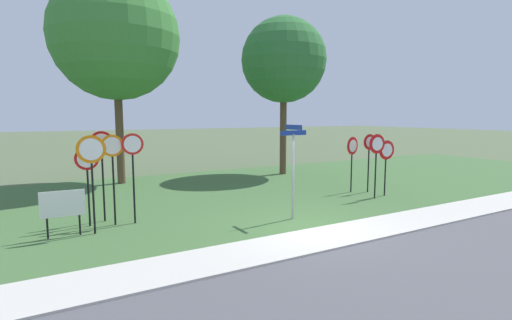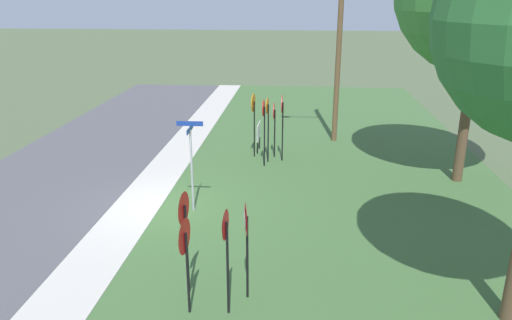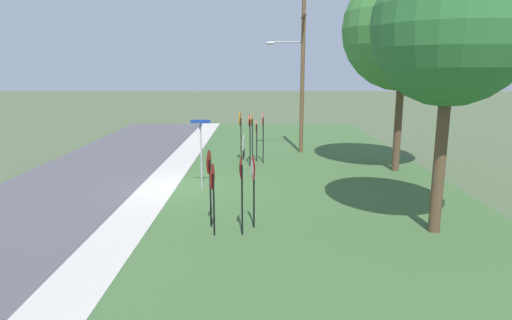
{
  "view_description": "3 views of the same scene",
  "coord_description": "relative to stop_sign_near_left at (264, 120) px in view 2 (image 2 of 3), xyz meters",
  "views": [
    {
      "loc": [
        -6.61,
        -8.4,
        3.26
      ],
      "look_at": [
        -0.39,
        2.52,
        1.78
      ],
      "focal_mm": 26.72,
      "sensor_mm": 36.0,
      "label": 1
    },
    {
      "loc": [
        14.2,
        4.4,
        6.65
      ],
      "look_at": [
        -0.23,
        3.1,
        1.67
      ],
      "focal_mm": 34.25,
      "sensor_mm": 36.0,
      "label": 2
    },
    {
      "loc": [
        17.99,
        3.47,
        5.05
      ],
      "look_at": [
        -1.04,
        3.39,
        1.04
      ],
      "focal_mm": 30.77,
      "sensor_mm": 36.0,
      "label": 3
    }
  ],
  "objects": [
    {
      "name": "yield_sign_far_left",
      "position": [
        8.88,
        -1.11,
        -0.05
      ],
      "size": [
        0.76,
        0.12,
        2.51
      ],
      "rotation": [
        0.0,
        0.0,
        -0.09
      ],
      "color": "black",
      "rests_on": "grass_median"
    },
    {
      "name": "stop_sign_far_left",
      "position": [
        -0.54,
        0.11,
        -0.01
      ],
      "size": [
        0.64,
        0.11,
        2.67
      ],
      "rotation": [
        0.0,
        0.0,
        -0.08
      ],
      "color": "black",
      "rests_on": "grass_median"
    },
    {
      "name": "stop_sign_near_left",
      "position": [
        0.0,
        0.0,
        0.0
      ],
      "size": [
        0.63,
        0.1,
        2.7
      ],
      "rotation": [
        0.0,
        0.0,
        -0.06
      ],
      "color": "black",
      "rests_on": "grass_median"
    },
    {
      "name": "utility_pole",
      "position": [
        -3.9,
        2.89,
        2.92
      ],
      "size": [
        2.1,
        2.32,
        8.99
      ],
      "color": "brown",
      "rests_on": "grass_median"
    },
    {
      "name": "stop_sign_near_right",
      "position": [
        -1.21,
        0.34,
        -0.25
      ],
      "size": [
        0.67,
        0.09,
        2.33
      ],
      "rotation": [
        0.0,
        0.0,
        0.0
      ],
      "color": "black",
      "rests_on": "grass_median"
    },
    {
      "name": "ground_plane",
      "position": [
        4.26,
        -3.05,
        -1.96
      ],
      "size": [
        160.0,
        160.0,
        0.0
      ],
      "primitive_type": "plane",
      "color": "#4C5B3D"
    },
    {
      "name": "stop_sign_far_right",
      "position": [
        -1.18,
        -0.51,
        0.05
      ],
      "size": [
        0.75,
        0.12,
        2.7
      ],
      "rotation": [
        0.0,
        0.0,
        -0.11
      ],
      "color": "black",
      "rests_on": "grass_median"
    },
    {
      "name": "road_asphalt",
      "position": [
        4.26,
        -7.85,
        -1.96
      ],
      "size": [
        44.0,
        6.4,
        0.01
      ],
      "primitive_type": "cube",
      "color": "#4C4C51",
      "rests_on": "ground_plane"
    },
    {
      "name": "street_name_post",
      "position": [
        4.39,
        -1.93,
        -0.18
      ],
      "size": [
        0.96,
        0.82,
        2.93
      ],
      "rotation": [
        0.0,
        0.0,
        0.02
      ],
      "color": "#9EA0A8",
      "rests_on": "grass_median"
    },
    {
      "name": "notice_board",
      "position": [
        -1.92,
        -0.37,
        -1.09
      ],
      "size": [
        1.1,
        0.08,
        1.25
      ],
      "rotation": [
        0.0,
        0.0,
        -0.04
      ],
      "color": "black",
      "rests_on": "grass_median"
    },
    {
      "name": "stop_sign_far_center",
      "position": [
        -0.75,
        0.68,
        0.08
      ],
      "size": [
        0.72,
        0.09,
        2.76
      ],
      "rotation": [
        0.0,
        0.0,
        0.01
      ],
      "color": "black",
      "rests_on": "grass_median"
    },
    {
      "name": "yield_sign_near_right",
      "position": [
        8.95,
        0.27,
        -0.19
      ],
      "size": [
        0.74,
        0.17,
        2.33
      ],
      "rotation": [
        0.0,
        0.0,
        0.19
      ],
      "color": "black",
      "rests_on": "grass_median"
    },
    {
      "name": "yield_sign_near_left",
      "position": [
        9.62,
        -0.94,
        -0.27
      ],
      "size": [
        0.78,
        0.12,
        2.23
      ],
      "rotation": [
        0.0,
        0.0,
        -0.09
      ],
      "color": "black",
      "rests_on": "grass_median"
    },
    {
      "name": "grass_median",
      "position": [
        4.26,
        2.95,
        -1.94
      ],
      "size": [
        44.0,
        12.0,
        0.04
      ],
      "primitive_type": "cube",
      "color": "#3D6033",
      "rests_on": "ground_plane"
    },
    {
      "name": "yield_sign_far_right",
      "position": [
        9.56,
        -0.08,
        -0.12
      ],
      "size": [
        0.65,
        0.11,
        2.44
      ],
      "rotation": [
        0.0,
        0.0,
        -0.07
      ],
      "color": "black",
      "rests_on": "grass_median"
    },
    {
      "name": "sidewalk_strip",
      "position": [
        4.26,
        -3.85,
        -1.93
      ],
      "size": [
        44.0,
        1.6,
        0.06
      ],
      "primitive_type": "cube",
      "color": "#BCB7AD",
      "rests_on": "ground_plane"
    }
  ]
}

